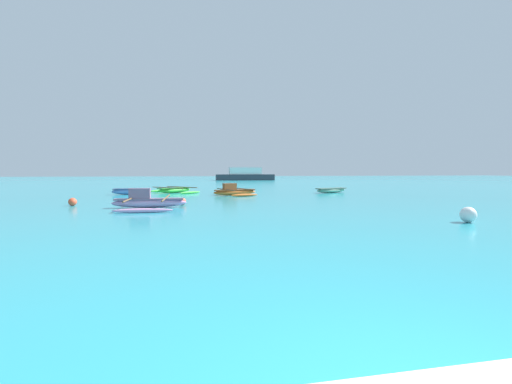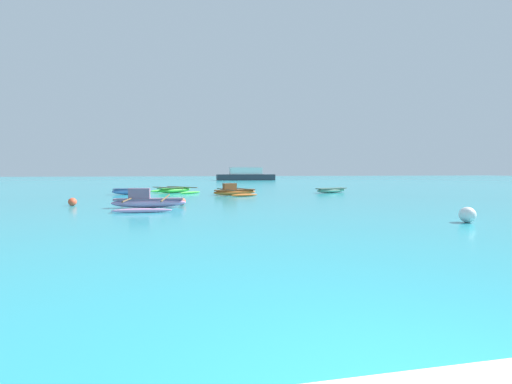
{
  "view_description": "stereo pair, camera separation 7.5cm",
  "coord_description": "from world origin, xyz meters",
  "views": [
    {
      "loc": [
        -1.93,
        -1.49,
        1.81
      ],
      "look_at": [
        2.94,
        23.44,
        0.25
      ],
      "focal_mm": 24.0,
      "sensor_mm": 36.0,
      "label": 1
    },
    {
      "loc": [
        -1.86,
        -1.5,
        1.81
      ],
      "look_at": [
        2.94,
        23.44,
        0.25
      ],
      "focal_mm": 24.0,
      "sensor_mm": 36.0,
      "label": 2
    }
  ],
  "objects": [
    {
      "name": "moored_boat_0",
      "position": [
        9.68,
        25.25,
        0.22
      ],
      "size": [
        3.17,
        1.79,
        0.4
      ],
      "rotation": [
        0.0,
        0.0,
        0.36
      ],
      "color": "#74AB8F",
      "rests_on": "ground_plane"
    },
    {
      "name": "mooring_buoy_1",
      "position": [
        7.7,
        8.82,
        0.27
      ],
      "size": [
        0.55,
        0.55,
        0.55
      ],
      "color": "white",
      "rests_on": "ground_plane"
    },
    {
      "name": "mooring_buoy_2",
      "position": [
        -7.91,
        17.73,
        0.21
      ],
      "size": [
        0.42,
        0.42,
        0.42
      ],
      "color": "#E54C2D",
      "rests_on": "ground_plane"
    },
    {
      "name": "distant_ferry",
      "position": [
        8.96,
        65.51,
        1.03
      ],
      "size": [
        11.47,
        2.52,
        2.52
      ],
      "color": "#2D333D",
      "rests_on": "ground_plane"
    },
    {
      "name": "moored_boat_1",
      "position": [
        -3.15,
        27.79,
        0.23
      ],
      "size": [
        4.28,
        4.49,
        0.48
      ],
      "rotation": [
        0.0,
        0.0,
        0.71
      ],
      "color": "green",
      "rests_on": "ground_plane"
    },
    {
      "name": "moored_boat_3",
      "position": [
        -6.52,
        26.17,
        0.26
      ],
      "size": [
        2.51,
        0.72,
        0.48
      ],
      "rotation": [
        0.0,
        0.0,
        0.06
      ],
      "color": "#6382C8",
      "rests_on": "ground_plane"
    },
    {
      "name": "mooring_buoy_0",
      "position": [
        -2.31,
        17.05,
        0.2
      ],
      "size": [
        0.39,
        0.39,
        0.39
      ],
      "color": "#E54C2D",
      "rests_on": "ground_plane"
    },
    {
      "name": "moored_boat_2",
      "position": [
        1.37,
        24.0,
        0.29
      ],
      "size": [
        3.47,
        3.85,
        0.9
      ],
      "rotation": [
        0.0,
        0.0,
        0.31
      ],
      "color": "orange",
      "rests_on": "ground_plane"
    },
    {
      "name": "moored_boat_4",
      "position": [
        -3.96,
        16.08,
        0.31
      ],
      "size": [
        3.6,
        4.59,
        0.96
      ],
      "rotation": [
        0.0,
        0.0,
        -0.02
      ],
      "color": "#D695C8",
      "rests_on": "ground_plane"
    }
  ]
}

